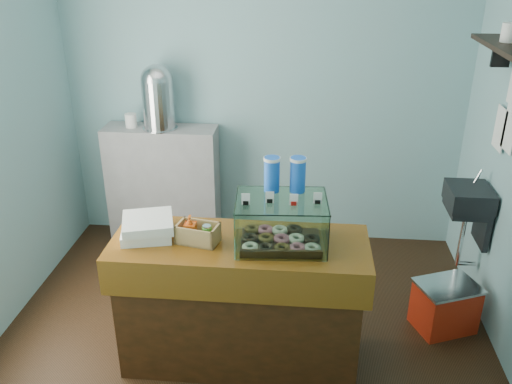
# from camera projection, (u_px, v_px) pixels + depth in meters

# --- Properties ---
(ground) EXTENTS (3.50, 3.50, 0.00)m
(ground) POSITION_uv_depth(u_px,v_px,m) (245.00, 332.00, 3.94)
(ground) COLOR black
(ground) RESTS_ON ground
(room_shell) EXTENTS (3.54, 3.04, 2.82)m
(room_shell) POSITION_uv_depth(u_px,v_px,m) (247.00, 103.00, 3.23)
(room_shell) COLOR #83B8C0
(room_shell) RESTS_ON ground
(counter) EXTENTS (1.60, 0.60, 0.90)m
(counter) POSITION_uv_depth(u_px,v_px,m) (240.00, 301.00, 3.52)
(counter) COLOR #46210D
(counter) RESTS_ON ground
(back_shelf) EXTENTS (1.00, 0.32, 1.10)m
(back_shelf) POSITION_uv_depth(u_px,v_px,m) (164.00, 185.00, 4.98)
(back_shelf) COLOR #99989B
(back_shelf) RESTS_ON ground
(display_case) EXTENTS (0.57, 0.44, 0.52)m
(display_case) POSITION_uv_depth(u_px,v_px,m) (281.00, 217.00, 3.27)
(display_case) COLOR #361B10
(display_case) RESTS_ON counter
(condiment_crate) EXTENTS (0.28, 0.20, 0.17)m
(condiment_crate) POSITION_uv_depth(u_px,v_px,m) (197.00, 233.00, 3.31)
(condiment_crate) COLOR tan
(condiment_crate) RESTS_ON counter
(pastry_boxes) EXTENTS (0.39, 0.38, 0.12)m
(pastry_boxes) POSITION_uv_depth(u_px,v_px,m) (147.00, 227.00, 3.38)
(pastry_boxes) COLOR white
(pastry_boxes) RESTS_ON counter
(coffee_urn) EXTENTS (0.30, 0.30, 0.56)m
(coffee_urn) POSITION_uv_depth(u_px,v_px,m) (158.00, 96.00, 4.61)
(coffee_urn) COLOR silver
(coffee_urn) RESTS_ON back_shelf
(red_cooler) EXTENTS (0.51, 0.45, 0.37)m
(red_cooler) POSITION_uv_depth(u_px,v_px,m) (445.00, 306.00, 3.92)
(red_cooler) COLOR red
(red_cooler) RESTS_ON ground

